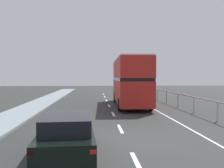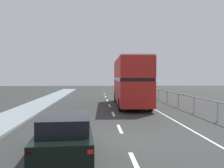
# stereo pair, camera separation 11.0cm
# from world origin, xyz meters

# --- Properties ---
(ground_plane) EXTENTS (74.02, 120.00, 0.10)m
(ground_plane) POSITION_xyz_m (0.00, 0.00, -0.05)
(ground_plane) COLOR #2E312F
(lane_paint_markings) EXTENTS (3.64, 46.00, 0.01)m
(lane_paint_markings) POSITION_xyz_m (2.26, 8.35, 0.00)
(lane_paint_markings) COLOR silver
(lane_paint_markings) RESTS_ON ground
(bridge_side_railing) EXTENTS (0.10, 42.00, 1.19)m
(bridge_side_railing) POSITION_xyz_m (5.89, 9.00, 0.96)
(bridge_side_railing) COLOR #B5ACBF
(bridge_side_railing) RESTS_ON ground
(double_decker_bus_red) EXTENTS (2.82, 10.38, 4.25)m
(double_decker_bus_red) POSITION_xyz_m (1.89, 12.09, 2.28)
(double_decker_bus_red) COLOR #B4211B
(double_decker_bus_red) RESTS_ON ground
(hatchback_car_near) EXTENTS (2.02, 4.37, 1.35)m
(hatchback_car_near) POSITION_xyz_m (-2.24, -1.88, 0.65)
(hatchback_car_near) COLOR black
(hatchback_car_near) RESTS_ON ground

